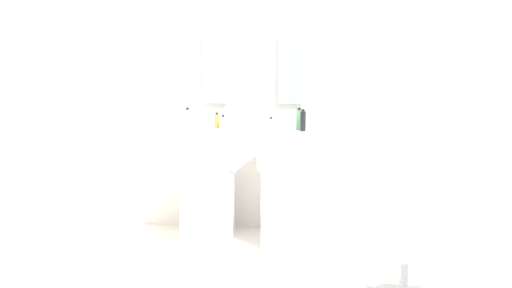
{
  "coord_description": "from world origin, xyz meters",
  "views": [
    {
      "loc": [
        0.56,
        -3.12,
        1.52
      ],
      "look_at": [
        0.15,
        0.55,
        0.95
      ],
      "focal_mm": 37.22,
      "sensor_mm": 36.0,
      "label": 1
    }
  ],
  "objects_px": {
    "soap_bottle_black": "(303,121)",
    "soap_bottle_white": "(271,125)",
    "towel_rack": "(28,192)",
    "soap_bottle_grey": "(188,120)",
    "soap_bottle_green": "(299,120)",
    "lounge_chair": "(405,256)",
    "pedestal_sink_left": "(208,180)",
    "soap_bottle_clear": "(223,122)",
    "pedestal_sink_right": "(287,182)",
    "soap_bottle_amber": "(217,121)"
  },
  "relations": [
    {
      "from": "pedestal_sink_left",
      "to": "soap_bottle_white",
      "type": "bearing_deg",
      "value": -5.16
    },
    {
      "from": "soap_bottle_clear",
      "to": "soap_bottle_white",
      "type": "xyz_separation_m",
      "value": [
        0.43,
        -0.18,
        0.0
      ]
    },
    {
      "from": "pedestal_sink_right",
      "to": "lounge_chair",
      "type": "xyz_separation_m",
      "value": [
        0.78,
        -1.16,
        -0.18
      ]
    },
    {
      "from": "pedestal_sink_right",
      "to": "towel_rack",
      "type": "height_order",
      "value": "pedestal_sink_right"
    },
    {
      "from": "towel_rack",
      "to": "soap_bottle_amber",
      "type": "height_order",
      "value": "soap_bottle_amber"
    },
    {
      "from": "soap_bottle_amber",
      "to": "soap_bottle_clear",
      "type": "xyz_separation_m",
      "value": [
        0.07,
        -0.06,
        -0.01
      ]
    },
    {
      "from": "pedestal_sink_left",
      "to": "soap_bottle_grey",
      "type": "distance_m",
      "value": 0.54
    },
    {
      "from": "pedestal_sink_left",
      "to": "soap_bottle_amber",
      "type": "xyz_separation_m",
      "value": [
        0.05,
        0.19,
        0.48
      ]
    },
    {
      "from": "soap_bottle_grey",
      "to": "soap_bottle_green",
      "type": "bearing_deg",
      "value": 11.68
    },
    {
      "from": "pedestal_sink_left",
      "to": "soap_bottle_amber",
      "type": "height_order",
      "value": "soap_bottle_amber"
    },
    {
      "from": "towel_rack",
      "to": "soap_bottle_green",
      "type": "bearing_deg",
      "value": 30.42
    },
    {
      "from": "soap_bottle_clear",
      "to": "lounge_chair",
      "type": "bearing_deg",
      "value": -43.87
    },
    {
      "from": "pedestal_sink_right",
      "to": "towel_rack",
      "type": "relative_size",
      "value": 1.11
    },
    {
      "from": "soap_bottle_green",
      "to": "soap_bottle_grey",
      "type": "bearing_deg",
      "value": -168.32
    },
    {
      "from": "lounge_chair",
      "to": "soap_bottle_green",
      "type": "height_order",
      "value": "soap_bottle_green"
    },
    {
      "from": "pedestal_sink_left",
      "to": "soap_bottle_green",
      "type": "relative_size",
      "value": 5.65
    },
    {
      "from": "towel_rack",
      "to": "soap_bottle_white",
      "type": "bearing_deg",
      "value": 28.96
    },
    {
      "from": "soap_bottle_clear",
      "to": "soap_bottle_grey",
      "type": "relative_size",
      "value": 0.62
    },
    {
      "from": "soap_bottle_black",
      "to": "pedestal_sink_left",
      "type": "bearing_deg",
      "value": -176.54
    },
    {
      "from": "lounge_chair",
      "to": "soap_bottle_green",
      "type": "distance_m",
      "value": 1.63
    },
    {
      "from": "towel_rack",
      "to": "soap_bottle_black",
      "type": "distance_m",
      "value": 2.16
    },
    {
      "from": "towel_rack",
      "to": "soap_bottle_green",
      "type": "height_order",
      "value": "soap_bottle_green"
    },
    {
      "from": "soap_bottle_clear",
      "to": "soap_bottle_white",
      "type": "height_order",
      "value": "soap_bottle_white"
    },
    {
      "from": "soap_bottle_green",
      "to": "soap_bottle_grey",
      "type": "xyz_separation_m",
      "value": [
        -0.92,
        -0.19,
        0.01
      ]
    },
    {
      "from": "pedestal_sink_left",
      "to": "soap_bottle_black",
      "type": "distance_m",
      "value": 0.95
    },
    {
      "from": "soap_bottle_black",
      "to": "soap_bottle_white",
      "type": "xyz_separation_m",
      "value": [
        -0.26,
        -0.1,
        -0.03
      ]
    },
    {
      "from": "soap_bottle_green",
      "to": "soap_bottle_white",
      "type": "bearing_deg",
      "value": -140.35
    },
    {
      "from": "towel_rack",
      "to": "soap_bottle_clear",
      "type": "bearing_deg",
      "value": 42.02
    },
    {
      "from": "pedestal_sink_left",
      "to": "soap_bottle_amber",
      "type": "relative_size",
      "value": 7.77
    },
    {
      "from": "soap_bottle_black",
      "to": "soap_bottle_white",
      "type": "distance_m",
      "value": 0.28
    },
    {
      "from": "pedestal_sink_left",
      "to": "soap_bottle_black",
      "type": "height_order",
      "value": "soap_bottle_black"
    },
    {
      "from": "lounge_chair",
      "to": "soap_bottle_white",
      "type": "distance_m",
      "value": 1.59
    },
    {
      "from": "soap_bottle_white",
      "to": "pedestal_sink_left",
      "type": "bearing_deg",
      "value": 174.84
    },
    {
      "from": "lounge_chair",
      "to": "soap_bottle_black",
      "type": "xyz_separation_m",
      "value": [
        -0.66,
        1.21,
        0.69
      ]
    },
    {
      "from": "soap_bottle_clear",
      "to": "soap_bottle_black",
      "type": "height_order",
      "value": "soap_bottle_black"
    },
    {
      "from": "soap_bottle_amber",
      "to": "soap_bottle_grey",
      "type": "relative_size",
      "value": 0.69
    },
    {
      "from": "towel_rack",
      "to": "soap_bottle_white",
      "type": "height_order",
      "value": "soap_bottle_white"
    },
    {
      "from": "soap_bottle_amber",
      "to": "soap_bottle_green",
      "type": "bearing_deg",
      "value": -3.82
    },
    {
      "from": "soap_bottle_black",
      "to": "soap_bottle_grey",
      "type": "xyz_separation_m",
      "value": [
        -0.95,
        -0.1,
        0.01
      ]
    },
    {
      "from": "pedestal_sink_left",
      "to": "soap_bottle_green",
      "type": "height_order",
      "value": "soap_bottle_green"
    },
    {
      "from": "lounge_chair",
      "to": "soap_bottle_grey",
      "type": "height_order",
      "value": "soap_bottle_grey"
    },
    {
      "from": "soap_bottle_black",
      "to": "soap_bottle_grey",
      "type": "bearing_deg",
      "value": -174.01
    },
    {
      "from": "soap_bottle_white",
      "to": "soap_bottle_grey",
      "type": "bearing_deg",
      "value": -179.77
    },
    {
      "from": "lounge_chair",
      "to": "soap_bottle_grey",
      "type": "relative_size",
      "value": 5.28
    },
    {
      "from": "pedestal_sink_left",
      "to": "soap_bottle_clear",
      "type": "height_order",
      "value": "soap_bottle_clear"
    },
    {
      "from": "lounge_chair",
      "to": "soap_bottle_clear",
      "type": "relative_size",
      "value": 8.51
    },
    {
      "from": "pedestal_sink_left",
      "to": "soap_bottle_white",
      "type": "relative_size",
      "value": 8.26
    },
    {
      "from": "pedestal_sink_left",
      "to": "soap_bottle_grey",
      "type": "height_order",
      "value": "soap_bottle_grey"
    },
    {
      "from": "pedestal_sink_left",
      "to": "lounge_chair",
      "type": "relative_size",
      "value": 1.01
    },
    {
      "from": "lounge_chair",
      "to": "soap_bottle_green",
      "type": "xyz_separation_m",
      "value": [
        -0.69,
        1.3,
        0.69
      ]
    }
  ]
}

